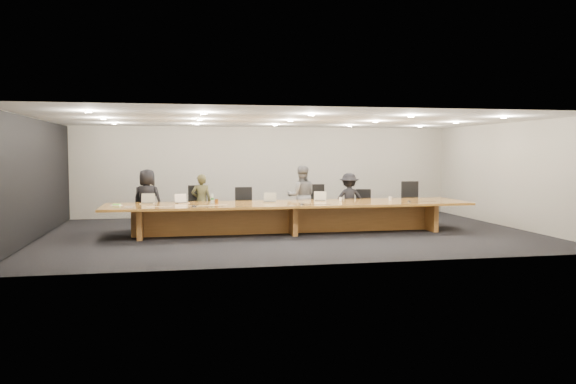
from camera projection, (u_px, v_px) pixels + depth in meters
The scene contains 28 objects.
ground at pixel (290, 233), 13.95m from camera, with size 12.00×12.00×0.00m, color black.
back_wall at pixel (266, 171), 17.77m from camera, with size 12.00×0.02×2.80m, color beige.
left_wall_panel at pixel (34, 180), 12.72m from camera, with size 0.08×7.84×2.74m, color black.
conference_table at pixel (290, 212), 13.92m from camera, with size 9.00×1.80×0.75m.
chair_far_left at pixel (145, 208), 14.47m from camera, with size 0.57×0.57×1.12m, color black, non-canonical shape.
chair_left at pixel (197, 207), 14.69m from camera, with size 0.59×0.59×1.16m, color black, non-canonical shape.
chair_mid_left at pixel (244, 207), 14.93m from camera, with size 0.56×0.56×1.09m, color black, non-canonical shape.
chair_mid_right at pixel (318, 205), 15.30m from camera, with size 0.59×0.59×1.15m, color black, non-canonical shape.
chair_right at pixel (364, 207), 15.52m from camera, with size 0.51×0.51×1.00m, color black, non-canonical shape.
chair_far_right at pixel (413, 202), 15.83m from camera, with size 0.61×0.61×1.21m, color black, non-canonical shape.
person_a at pixel (147, 200), 14.39m from camera, with size 0.77×0.50×1.57m, color black.
person_b at pixel (201, 201), 14.75m from camera, with size 0.52×0.34×1.43m, color #36351D.
person_c at pixel (301, 196), 15.11m from camera, with size 0.80×0.62×1.64m, color #57585A.
person_d at pixel (349, 199), 15.41m from camera, with size 0.93×0.53×1.43m, color black.
laptop_a at pixel (147, 199), 13.64m from camera, with size 0.33×0.24×0.26m, color tan, non-canonical shape.
laptop_b at pixel (182, 198), 13.80m from camera, with size 0.30×0.22×0.24m, color #C2AD94, non-canonical shape.
laptop_c at pixel (270, 197), 14.09m from camera, with size 0.31×0.23×0.25m, color tan, non-canonical shape.
laptop_d at pixel (320, 196), 14.44m from camera, with size 0.32×0.23×0.25m, color #C2B394, non-canonical shape.
water_bottle at pixel (212, 199), 13.78m from camera, with size 0.07×0.07×0.23m, color #B4C5BF.
amber_mug at pixel (217, 201), 13.75m from camera, with size 0.09×0.09×0.11m, color brown.
paper_cup_near at pixel (340, 199), 14.50m from camera, with size 0.08×0.08×0.09m, color white.
paper_cup_far at pixel (390, 199), 14.54m from camera, with size 0.09×0.09×0.10m, color silver.
notepad at pixel (116, 205), 13.17m from camera, with size 0.23×0.19×0.01m, color white.
lime_gadget at pixel (117, 204), 13.17m from camera, with size 0.16×0.09×0.03m, color #62D238.
av_box at pixel (129, 207), 12.60m from camera, with size 0.17×0.13×0.03m, color silver.
mic_left at pixel (194, 206), 12.93m from camera, with size 0.14×0.14×0.03m, color black.
mic_center at pixel (302, 204), 13.38m from camera, with size 0.13×0.13×0.03m, color black.
mic_right at pixel (410, 201), 14.15m from camera, with size 0.11×0.11×0.03m, color black.
Camera 1 is at (-2.72, -13.58, 1.99)m, focal length 35.00 mm.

